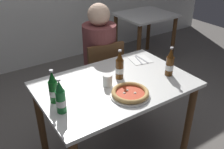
{
  "coord_description": "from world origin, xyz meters",
  "views": [
    {
      "loc": [
        -0.95,
        -1.39,
        1.76
      ],
      "look_at": [
        0.0,
        0.05,
        0.8
      ],
      "focal_mm": 40.11,
      "sensor_mm": 36.0,
      "label": 1
    }
  ],
  "objects": [
    {
      "name": "chair_behind_table",
      "position": [
        0.24,
        0.61,
        0.48
      ],
      "size": [
        0.44,
        0.44,
        0.85
      ],
      "rotation": [
        0.0,
        0.0,
        3.02
      ],
      "color": "brown",
      "rests_on": "ground_plane"
    },
    {
      "name": "paper_cup",
      "position": [
        -0.08,
        -0.01,
        0.8
      ],
      "size": [
        0.07,
        0.07,
        0.09
      ],
      "primitive_type": "cylinder",
      "color": "white",
      "rests_on": "dining_table_main"
    },
    {
      "name": "dining_table_background",
      "position": [
        1.49,
        1.41,
        0.59
      ],
      "size": [
        0.8,
        0.7,
        0.75
      ],
      "color": "silver",
      "rests_on": "ground_plane"
    },
    {
      "name": "napkin_with_cutlery",
      "position": [
        0.42,
        0.21,
        0.75
      ],
      "size": [
        0.21,
        0.21,
        0.01
      ],
      "color": "white",
      "rests_on": "dining_table_main"
    },
    {
      "name": "beer_bottle_center",
      "position": [
        -0.49,
        0.02,
        0.85
      ],
      "size": [
        0.07,
        0.07,
        0.25
      ],
      "color": "#14591E",
      "rests_on": "dining_table_main"
    },
    {
      "name": "beer_bottle_right",
      "position": [
        0.07,
        0.04,
        0.85
      ],
      "size": [
        0.07,
        0.07,
        0.25
      ],
      "color": "#512D0F",
      "rests_on": "dining_table_main"
    },
    {
      "name": "pizza_margherita_near",
      "position": [
        -0.02,
        -0.21,
        0.77
      ],
      "size": [
        0.29,
        0.29,
        0.04
      ],
      "color": "white",
      "rests_on": "dining_table_main"
    },
    {
      "name": "diner_seated",
      "position": [
        0.25,
        0.66,
        0.58
      ],
      "size": [
        0.34,
        0.34,
        1.21
      ],
      "color": "#2D3342",
      "rests_on": "ground_plane"
    },
    {
      "name": "beer_bottle_extra",
      "position": [
        -0.5,
        -0.11,
        0.85
      ],
      "size": [
        0.07,
        0.07,
        0.25
      ],
      "color": "#196B2D",
      "rests_on": "dining_table_main"
    },
    {
      "name": "dining_table_main",
      "position": [
        0.0,
        0.0,
        0.64
      ],
      "size": [
        1.2,
        0.8,
        0.75
      ],
      "color": "silver",
      "rests_on": "ground_plane"
    },
    {
      "name": "beer_bottle_left",
      "position": [
        0.44,
        -0.14,
        0.85
      ],
      "size": [
        0.07,
        0.07,
        0.25
      ],
      "color": "#512D0F",
      "rests_on": "dining_table_main"
    }
  ]
}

